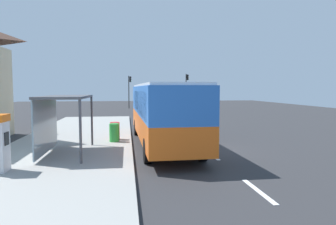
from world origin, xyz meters
TOP-DOWN VIEW (x-y plane):
  - ground_plane at (0.00, 14.00)m, footprint 56.00×92.00m
  - sidewalk_platform at (-6.40, 2.00)m, footprint 6.20×30.00m
  - lane_stripe_seg_0 at (0.25, -6.00)m, footprint 0.16×2.20m
  - lane_stripe_seg_1 at (0.25, -1.00)m, footprint 0.16×2.20m
  - lane_stripe_seg_2 at (0.25, 4.00)m, footprint 0.16×2.20m
  - lane_stripe_seg_3 at (0.25, 9.00)m, footprint 0.16×2.20m
  - lane_stripe_seg_4 at (0.25, 14.00)m, footprint 0.16×2.20m
  - lane_stripe_seg_5 at (0.25, 19.00)m, footprint 0.16×2.20m
  - lane_stripe_seg_6 at (0.25, 24.00)m, footprint 0.16×2.20m
  - lane_stripe_seg_7 at (0.25, 29.00)m, footprint 0.16×2.20m
  - bus at (-1.71, 1.56)m, footprint 2.77×11.07m
  - white_van at (2.20, 25.74)m, footprint 2.24×5.29m
  - sedan_near at (2.30, 37.65)m, footprint 2.02×4.49m
  - recycling_bin_green at (-4.20, 2.07)m, footprint 0.52×0.52m
  - recycling_bin_red at (-4.20, 2.77)m, footprint 0.52×0.52m
  - traffic_light_near_side at (5.50, 31.71)m, footprint 0.49×0.28m
  - traffic_light_far_side at (-3.10, 32.51)m, footprint 0.49×0.28m
  - bus_shelter at (-6.41, -0.75)m, footprint 1.80×4.00m

SIDE VIEW (x-z plane):
  - ground_plane at x=0.00m, z-range -0.04..0.00m
  - lane_stripe_seg_0 at x=0.25m, z-range 0.00..0.01m
  - lane_stripe_seg_1 at x=0.25m, z-range 0.00..0.01m
  - lane_stripe_seg_2 at x=0.25m, z-range 0.00..0.01m
  - lane_stripe_seg_3 at x=0.25m, z-range 0.00..0.01m
  - lane_stripe_seg_4 at x=0.25m, z-range 0.00..0.01m
  - lane_stripe_seg_5 at x=0.25m, z-range 0.00..0.01m
  - lane_stripe_seg_6 at x=0.25m, z-range 0.00..0.01m
  - lane_stripe_seg_7 at x=0.25m, z-range 0.00..0.01m
  - sidewalk_platform at x=-6.40m, z-range 0.00..0.18m
  - recycling_bin_green at x=-4.20m, z-range 0.18..1.13m
  - recycling_bin_red at x=-4.20m, z-range 0.18..1.13m
  - sedan_near at x=2.30m, z-range 0.03..1.55m
  - white_van at x=2.20m, z-range 0.19..2.49m
  - bus at x=-1.71m, z-range 0.24..3.45m
  - bus_shelter at x=-6.41m, z-range 0.85..3.35m
  - traffic_light_far_side at x=-3.10m, z-range 0.81..5.68m
  - traffic_light_near_side at x=5.50m, z-range 0.84..6.02m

